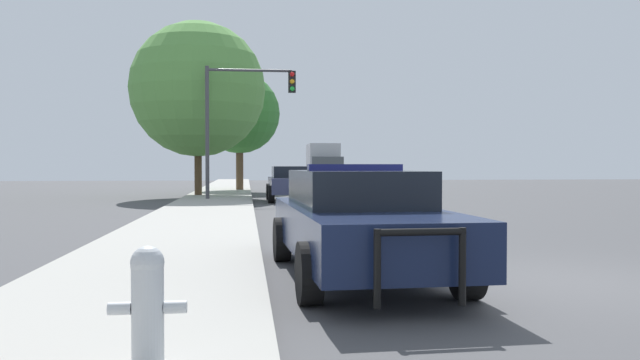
# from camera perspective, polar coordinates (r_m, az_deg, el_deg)

# --- Properties ---
(ground_plane) EXTENTS (110.00, 110.00, 0.00)m
(ground_plane) POSITION_cam_1_polar(r_m,az_deg,el_deg) (8.63, 19.99, -8.77)
(ground_plane) COLOR #474749
(sidewalk_left) EXTENTS (3.00, 110.00, 0.13)m
(sidewalk_left) POSITION_cam_1_polar(r_m,az_deg,el_deg) (7.82, -16.16, -9.31)
(sidewalk_left) COLOR #A3A099
(sidewalk_left) RESTS_ON ground_plane
(police_car) EXTENTS (2.16, 5.24, 1.52)m
(police_car) POSITION_cam_1_polar(r_m,az_deg,el_deg) (8.46, 3.50, -3.66)
(police_car) COLOR #141E3D
(police_car) RESTS_ON ground_plane
(fire_hydrant) EXTENTS (0.52, 0.23, 0.83)m
(fire_hydrant) POSITION_cam_1_polar(r_m,az_deg,el_deg) (4.43, -15.48, -10.84)
(fire_hydrant) COLOR #B7BCC1
(fire_hydrant) RESTS_ON sidewalk_left
(traffic_light) EXTENTS (3.73, 0.35, 5.46)m
(traffic_light) POSITION_cam_1_polar(r_m,az_deg,el_deg) (26.15, -7.15, 6.75)
(traffic_light) COLOR #424247
(traffic_light) RESTS_ON sidewalk_left
(car_background_midblock) EXTENTS (1.92, 4.20, 1.46)m
(car_background_midblock) POSITION_cam_1_polar(r_m,az_deg,el_deg) (26.14, -2.76, -0.25)
(car_background_midblock) COLOR #333856
(car_background_midblock) RESTS_ON ground_plane
(car_background_oncoming) EXTENTS (2.04, 4.32, 1.26)m
(car_background_oncoming) POSITION_cam_1_polar(r_m,az_deg,el_deg) (37.57, 1.92, 0.10)
(car_background_oncoming) COLOR navy
(car_background_oncoming) RESTS_ON ground_plane
(box_truck) EXTENTS (2.78, 6.66, 3.23)m
(box_truck) POSITION_cam_1_polar(r_m,az_deg,el_deg) (50.09, 0.32, 1.60)
(box_truck) COLOR #474C51
(box_truck) RESTS_ON ground_plane
(tree_sidewalk_far) EXTENTS (4.56, 4.56, 6.62)m
(tree_sidewalk_far) POSITION_cam_1_polar(r_m,az_deg,el_deg) (35.76, -7.37, 6.06)
(tree_sidewalk_far) COLOR brown
(tree_sidewalk_far) RESTS_ON sidewalk_left
(tree_sidewalk_mid) EXTENTS (6.26, 6.26, 8.04)m
(tree_sidewalk_mid) POSITION_cam_1_polar(r_m,az_deg,el_deg) (29.77, -11.11, 8.13)
(tree_sidewalk_mid) COLOR #4C3823
(tree_sidewalk_mid) RESTS_ON sidewalk_left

